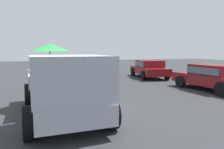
% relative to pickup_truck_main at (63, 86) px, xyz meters
% --- Properties ---
extents(ground_plane, '(80.00, 80.00, 0.00)m').
position_rel_pickup_truck_main_xyz_m(ground_plane, '(-0.41, 0.01, -0.98)').
color(ground_plane, '#2D3033').
extents(pickup_truck_main, '(5.06, 2.27, 2.29)m').
position_rel_pickup_truck_main_xyz_m(pickup_truck_main, '(0.00, 0.00, 0.00)').
color(pickup_truck_main, black).
rests_on(pickup_truck_main, ground).
extents(parked_sedan_near, '(4.35, 2.08, 1.33)m').
position_rel_pickup_truck_main_xyz_m(parked_sedan_near, '(-2.04, 7.82, -0.24)').
color(parked_sedan_near, black).
rests_on(parked_sedan_near, ground).
extents(parked_sedan_far, '(4.55, 2.56, 1.33)m').
position_rel_pickup_truck_main_xyz_m(parked_sedan_far, '(-7.94, 7.54, -0.24)').
color(parked_sedan_far, black).
rests_on(parked_sedan_far, ground).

